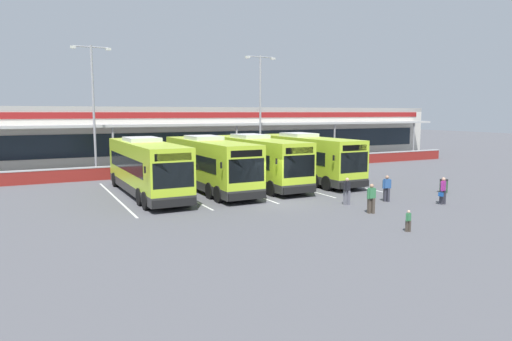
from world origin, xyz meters
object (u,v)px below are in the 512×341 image
at_px(pedestrian_in_dark_coat, 387,187).
at_px(litter_bin, 444,186).
at_px(lamp_post_centre, 260,104).
at_px(coach_bus_leftmost, 146,168).
at_px(coach_bus_centre, 256,161).
at_px(pedestrian_approaching_bus, 371,197).
at_px(pedestrian_with_handbag, 443,190).
at_px(pedestrian_near_bin, 347,190).
at_px(coach_bus_right_centre, 305,159).
at_px(lamp_post_west, 93,102).
at_px(coach_bus_left_centre, 209,165).
at_px(pedestrian_child, 408,220).

height_order(pedestrian_in_dark_coat, litter_bin, pedestrian_in_dark_coat).
bearing_deg(lamp_post_centre, coach_bus_leftmost, -141.99).
distance_m(coach_bus_centre, pedestrian_approaching_bus, 11.66).
distance_m(pedestrian_with_handbag, litter_bin, 4.31).
distance_m(coach_bus_leftmost, litter_bin, 20.06).
bearing_deg(pedestrian_near_bin, coach_bus_centre, 99.12).
distance_m(coach_bus_right_centre, lamp_post_west, 18.47).
distance_m(pedestrian_in_dark_coat, pedestrian_approaching_bus, 3.76).
distance_m(coach_bus_right_centre, pedestrian_with_handbag, 11.94).
distance_m(pedestrian_approaching_bus, litter_bin, 9.17).
xyz_separation_m(coach_bus_centre, lamp_post_centre, (5.79, 10.49, 4.50)).
relative_size(coach_bus_left_centre, pedestrian_child, 12.12).
xyz_separation_m(coach_bus_leftmost, pedestrian_with_handbag, (14.98, -10.99, -0.93)).
relative_size(pedestrian_with_handbag, lamp_post_west, 0.15).
xyz_separation_m(pedestrian_approaching_bus, lamp_post_centre, (4.61, 22.05, 5.42)).
xyz_separation_m(coach_bus_leftmost, pedestrian_near_bin, (9.80, -8.54, -0.91)).
xyz_separation_m(coach_bus_leftmost, coach_bus_left_centre, (4.43, 0.11, 0.00)).
relative_size(coach_bus_left_centre, coach_bus_right_centre, 1.00).
bearing_deg(pedestrian_with_handbag, pedestrian_approaching_bus, -179.88).
bearing_deg(coach_bus_right_centre, litter_bin, -58.74).
relative_size(lamp_post_west, litter_bin, 11.83).
bearing_deg(pedestrian_child, lamp_post_centre, 77.61).
distance_m(coach_bus_leftmost, coach_bus_right_centre, 12.85).
height_order(pedestrian_with_handbag, lamp_post_centre, lamp_post_centre).
xyz_separation_m(pedestrian_in_dark_coat, litter_bin, (5.65, 0.62, -0.41)).
height_order(pedestrian_in_dark_coat, pedestrian_child, pedestrian_in_dark_coat).
bearing_deg(pedestrian_near_bin, pedestrian_approaching_bus, -96.40).
height_order(pedestrian_near_bin, lamp_post_west, lamp_post_west).
xyz_separation_m(coach_bus_centre, litter_bin, (9.91, -8.77, -1.32)).
bearing_deg(coach_bus_centre, coach_bus_right_centre, 2.00).
relative_size(coach_bus_left_centre, lamp_post_centre, 1.11).
height_order(coach_bus_right_centre, lamp_post_west, lamp_post_west).
bearing_deg(lamp_post_west, lamp_post_centre, -0.65).
xyz_separation_m(pedestrian_near_bin, lamp_post_centre, (4.33, 19.59, 5.42)).
xyz_separation_m(pedestrian_child, lamp_post_centre, (5.67, 25.83, 5.75)).
xyz_separation_m(coach_bus_left_centre, pedestrian_near_bin, (5.37, -8.64, -0.91)).
bearing_deg(coach_bus_right_centre, pedestrian_child, -105.76).
bearing_deg(lamp_post_centre, pedestrian_near_bin, -102.47).
bearing_deg(pedestrian_near_bin, pedestrian_with_handbag, -25.34).
bearing_deg(pedestrian_with_handbag, litter_bin, 40.35).
relative_size(lamp_post_centre, litter_bin, 11.83).
distance_m(pedestrian_in_dark_coat, pedestrian_child, 7.25).
bearing_deg(pedestrian_with_handbag, lamp_post_west, 126.86).
relative_size(pedestrian_with_handbag, pedestrian_near_bin, 1.00).
bearing_deg(lamp_post_west, coach_bus_left_centre, -61.22).
bearing_deg(litter_bin, lamp_post_west, 135.71).
bearing_deg(coach_bus_leftmost, coach_bus_centre, 3.83).
xyz_separation_m(coach_bus_leftmost, lamp_post_centre, (14.13, 11.05, 4.50)).
xyz_separation_m(coach_bus_centre, pedestrian_in_dark_coat, (4.26, -9.39, -0.91)).
xyz_separation_m(coach_bus_left_centre, pedestrian_child, (4.03, -14.88, -1.24)).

